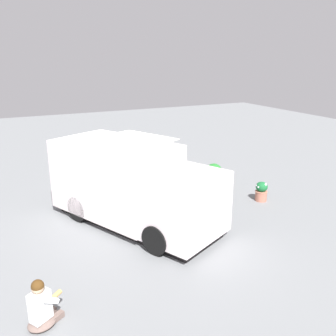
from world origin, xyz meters
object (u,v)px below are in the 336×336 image
(person_customer, at_px, (42,307))
(planter_flowering_near, at_px, (214,174))
(trash_bin, at_px, (79,153))
(food_truck, at_px, (132,186))
(planter_flowering_far, at_px, (261,191))

(person_customer, relative_size, planter_flowering_near, 1.13)
(trash_bin, bearing_deg, person_customer, 73.65)
(food_truck, distance_m, planter_flowering_far, 4.41)
(food_truck, height_order, planter_flowering_near, food_truck)
(food_truck, xyz_separation_m, person_customer, (2.90, 3.24, -0.70))
(food_truck, relative_size, planter_flowering_near, 6.55)
(planter_flowering_near, relative_size, trash_bin, 0.79)
(food_truck, relative_size, planter_flowering_far, 8.40)
(planter_flowering_near, bearing_deg, trash_bin, -51.06)
(person_customer, xyz_separation_m, planter_flowering_near, (-6.63, -4.83, 0.06))
(planter_flowering_near, distance_m, trash_bin, 6.09)
(person_customer, xyz_separation_m, planter_flowering_far, (-7.24, -2.91, -0.04))
(planter_flowering_near, xyz_separation_m, trash_bin, (3.83, -4.74, 0.10))
(person_customer, bearing_deg, trash_bin, -106.35)
(planter_flowering_near, relative_size, planter_flowering_far, 1.28)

